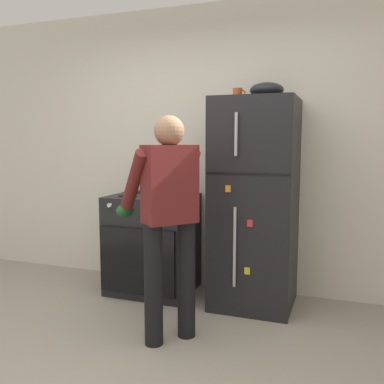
# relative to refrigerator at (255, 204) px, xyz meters

# --- Properties ---
(kitchen_wall_back) EXTENTS (6.00, 0.10, 2.70)m
(kitchen_wall_back) POSITION_rel_refrigerator_xyz_m (-0.48, 0.38, 0.46)
(kitchen_wall_back) COLOR silver
(kitchen_wall_back) RESTS_ON ground
(refrigerator) EXTENTS (0.68, 0.72, 1.78)m
(refrigerator) POSITION_rel_refrigerator_xyz_m (0.00, 0.00, 0.00)
(refrigerator) COLOR black
(refrigerator) RESTS_ON ground
(stove_range) EXTENTS (0.76, 0.67, 0.93)m
(stove_range) POSITION_rel_refrigerator_xyz_m (-0.97, -0.01, -0.43)
(stove_range) COLOR black
(stove_range) RESTS_ON ground
(person_cook) EXTENTS (0.65, 0.68, 1.60)m
(person_cook) POSITION_rel_refrigerator_xyz_m (-0.45, -0.86, 0.06)
(person_cook) COLOR black
(person_cook) RESTS_ON ground
(red_pot) EXTENTS (0.34, 0.24, 0.11)m
(red_pot) POSITION_rel_refrigerator_xyz_m (-0.81, -0.05, 0.09)
(red_pot) COLOR #19479E
(red_pot) RESTS_ON stove_range
(coffee_mug) EXTENTS (0.11, 0.08, 0.10)m
(coffee_mug) POSITION_rel_refrigerator_xyz_m (-0.18, 0.05, 0.94)
(coffee_mug) COLOR #B24C1E
(coffee_mug) RESTS_ON refrigerator
(pepper_mill) EXTENTS (0.05, 0.05, 0.20)m
(pepper_mill) POSITION_rel_refrigerator_xyz_m (-1.27, 0.20, 0.13)
(pepper_mill) COLOR brown
(pepper_mill) RESTS_ON stove_range
(mixing_bowl) EXTENTS (0.28, 0.28, 0.13)m
(mixing_bowl) POSITION_rel_refrigerator_xyz_m (0.08, 0.00, 0.95)
(mixing_bowl) COLOR black
(mixing_bowl) RESTS_ON refrigerator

